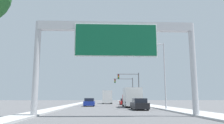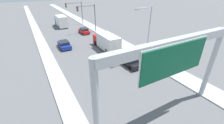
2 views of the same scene
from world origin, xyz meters
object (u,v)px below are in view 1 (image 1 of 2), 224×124
Objects in this scene: truck_box_primary at (107,97)px; street_lamp_right at (162,69)px; sign_gantry at (116,42)px; car_far_right at (139,104)px; car_near_center at (124,102)px; traffic_light_near_intersection at (132,83)px; truck_box_secondary at (132,98)px; traffic_light_mid_block at (127,86)px; car_near_right at (89,102)px.

street_lamp_right is at bearing -77.82° from truck_box_primary.
sign_gantry is 2.79× the size of car_far_right.
sign_gantry is 1.56× the size of street_lamp_right.
traffic_light_near_intersection is at bearing -2.70° from car_near_center.
truck_box_primary is at bearing 90.00° from sign_gantry.
truck_box_secondary is at bearing -81.09° from truck_box_primary.
truck_box_primary is 0.83× the size of street_lamp_right.
car_near_center is at bearing -70.25° from truck_box_primary.
traffic_light_mid_block is (1.66, 29.96, 3.92)m from car_far_right.
traffic_light_near_intersection is at bearing -89.37° from traffic_light_mid_block.
car_far_right is (3.50, 10.14, -5.36)m from sign_gantry.
car_far_right is 7.53m from truck_box_secondary.
car_far_right is 1.13× the size of car_near_center.
car_near_center is 12.60m from truck_box_secondary.
sign_gantry is 1.76× the size of truck_box_secondary.
traffic_light_near_intersection is (1.77, 12.48, 3.16)m from truck_box_secondary.
traffic_light_mid_block is at bearing 92.48° from street_lamp_right.
traffic_light_near_intersection is at bearing 41.23° from car_near_right.
car_far_right is at bearing -90.00° from truck_box_secondary.
sign_gantry is 11.99m from car_far_right.
car_far_right is 0.63× the size of truck_box_secondary.
traffic_light_mid_block is (1.66, 9.92, 3.94)m from car_near_center.
car_far_right is at bearing 70.96° from sign_gantry.
sign_gantry is 1.87× the size of truck_box_primary.
car_near_center is 10.46m from car_near_right.
car_far_right is 20.44m from traffic_light_near_intersection.
sign_gantry is 3.04× the size of car_near_right.
truck_box_primary is (-3.50, 29.79, 1.01)m from car_far_right.
traffic_light_mid_block reaches higher than car_near_center.
car_near_right reaches higher than car_far_right.
traffic_light_near_intersection is (1.77, 19.96, 4.02)m from car_far_right.
car_near_right is at bearing -132.03° from car_near_center.
street_lamp_right reaches higher than car_far_right.
car_near_right is at bearing -138.77° from traffic_light_near_intersection.
truck_box_primary reaches higher than car_near_center.
car_near_right is at bearing 145.56° from truck_box_secondary.
car_far_right is at bearing 177.33° from street_lamp_right.
truck_box_secondary is 13.00m from traffic_light_near_intersection.
traffic_light_mid_block is 0.79× the size of street_lamp_right.
car_near_center is 4.41m from traffic_light_near_intersection.
car_near_center is at bearing 83.39° from sign_gantry.
car_near_right is 0.62× the size of truck_box_primary.
car_far_right is 0.69× the size of traffic_light_near_intersection.
car_near_right is 12.33m from traffic_light_near_intersection.
traffic_light_near_intersection reaches higher than car_far_right.
car_near_right is at bearing -116.09° from traffic_light_mid_block.
car_far_right is at bearing -90.00° from car_near_center.
traffic_light_near_intersection is (1.77, -0.08, 4.04)m from car_near_center.
car_near_center is 0.63× the size of traffic_light_mid_block.
traffic_light_near_intersection is 0.81× the size of street_lamp_right.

